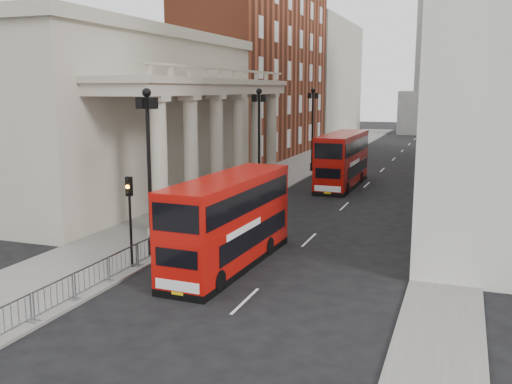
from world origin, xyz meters
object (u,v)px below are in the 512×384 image
bus_far (342,159)px  pedestrian_a (199,203)px  monument_column (425,47)px  pedestrian_c (248,181)px  lamp_post_south (149,161)px  bus_near (229,220)px  lamp_post_mid (259,136)px  traffic_light (130,205)px  lamp_post_north (313,124)px  pedestrian_b (212,186)px

bus_far → pedestrian_a: 16.57m
monument_column → pedestrian_a: size_ratio=32.22×
monument_column → bus_far: (-1.92, -63.62, -13.57)m
pedestrian_c → lamp_post_south: bearing=-77.5°
bus_near → pedestrian_c: size_ratio=6.05×
lamp_post_mid → pedestrian_a: lamp_post_mid is taller
pedestrian_c → bus_near: bearing=-65.1°
monument_column → pedestrian_a: (-8.38, -78.81, -15.02)m
traffic_light → lamp_post_mid: bearing=90.3°
lamp_post_south → bus_near: 4.98m
traffic_light → bus_near: traffic_light is taller
monument_column → bus_near: bearing=-91.6°
bus_near → bus_far: size_ratio=0.95×
lamp_post_south → monument_column: bearing=85.7°
traffic_light → bus_far: 26.80m
traffic_light → bus_near: size_ratio=0.42×
lamp_post_north → traffic_light: lamp_post_north is taller
traffic_light → bus_far: (4.58, 26.40, -0.70)m
lamp_post_north → pedestrian_b: size_ratio=4.57×
monument_column → bus_near: (-2.38, -87.91, -13.72)m
bus_near → pedestrian_b: size_ratio=5.56×
traffic_light → pedestrian_c: 20.96m
lamp_post_south → pedestrian_c: bearing=95.9°
pedestrian_a → lamp_post_mid: bearing=71.6°
bus_near → pedestrian_a: (-6.00, 9.10, -1.30)m
lamp_post_south → lamp_post_mid: (0.00, 16.00, 0.00)m
traffic_light → pedestrian_a: bearing=99.5°
monument_column → pedestrian_c: bearing=-97.0°
traffic_light → bus_far: bus_far is taller
lamp_post_south → traffic_light: 2.71m
pedestrian_a → bus_near: bearing=-60.4°
bus_near → pedestrian_a: bearing=125.6°
monument_column → lamp_post_mid: 73.14m
lamp_post_north → pedestrian_b: 17.71m
lamp_post_mid → bus_near: lamp_post_mid is taller
traffic_light → pedestrian_b: bearing=101.9°
traffic_light → pedestrian_c: size_ratio=2.57×
lamp_post_mid → monument_column: bearing=84.8°
pedestrian_c → monument_column: bearing=89.5°
bus_near → bus_far: 24.30m
lamp_post_south → bus_far: size_ratio=0.78×
monument_column → lamp_post_south: (-6.60, -88.00, -11.07)m
monument_column → pedestrian_b: (-10.10, -72.92, -14.95)m
bus_far → pedestrian_b: size_ratio=5.88×
lamp_post_south → lamp_post_north: (0.00, 32.00, 0.00)m
lamp_post_mid → pedestrian_b: bearing=-165.3°
bus_near → traffic_light: bearing=-150.7°
monument_column → bus_far: size_ratio=5.06×
lamp_post_south → lamp_post_north: 32.00m
pedestrian_a → pedestrian_b: pedestrian_b is taller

